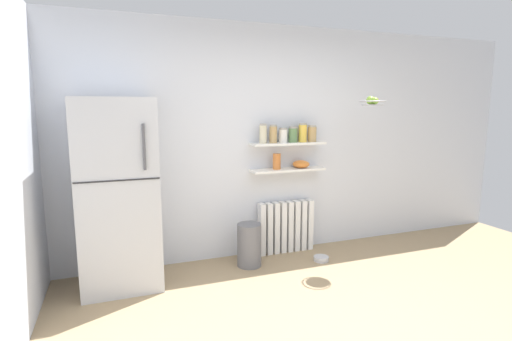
# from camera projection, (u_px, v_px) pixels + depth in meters

# --- Properties ---
(ground_plane) EXTENTS (7.04, 7.04, 0.00)m
(ground_plane) POSITION_uv_depth(u_px,v_px,m) (323.00, 315.00, 3.20)
(ground_plane) COLOR #9E8460
(back_wall) EXTENTS (7.04, 0.10, 2.60)m
(back_wall) POSITION_uv_depth(u_px,v_px,m) (257.00, 142.00, 4.43)
(back_wall) COLOR silver
(back_wall) RESTS_ON ground_plane
(refrigerator) EXTENTS (0.71, 0.68, 1.78)m
(refrigerator) POSITION_uv_depth(u_px,v_px,m) (118.00, 194.00, 3.62)
(refrigerator) COLOR #B7BABF
(refrigerator) RESTS_ON ground_plane
(radiator) EXTENTS (0.67, 0.12, 0.60)m
(radiator) POSITION_uv_depth(u_px,v_px,m) (286.00, 227.00, 4.57)
(radiator) COLOR white
(radiator) RESTS_ON ground_plane
(wall_shelf_lower) EXTENTS (0.87, 0.22, 0.02)m
(wall_shelf_lower) POSITION_uv_depth(u_px,v_px,m) (288.00, 170.00, 4.44)
(wall_shelf_lower) COLOR white
(wall_shelf_upper) EXTENTS (0.87, 0.22, 0.02)m
(wall_shelf_upper) POSITION_uv_depth(u_px,v_px,m) (288.00, 144.00, 4.39)
(wall_shelf_upper) COLOR white
(storage_jar_0) EXTENTS (0.08, 0.08, 0.22)m
(storage_jar_0) POSITION_uv_depth(u_px,v_px,m) (263.00, 134.00, 4.27)
(storage_jar_0) COLOR beige
(storage_jar_0) RESTS_ON wall_shelf_upper
(storage_jar_1) EXTENTS (0.09, 0.09, 0.20)m
(storage_jar_1) POSITION_uv_depth(u_px,v_px,m) (273.00, 134.00, 4.31)
(storage_jar_1) COLOR tan
(storage_jar_1) RESTS_ON wall_shelf_upper
(storage_jar_2) EXTENTS (0.10, 0.10, 0.17)m
(storage_jar_2) POSITION_uv_depth(u_px,v_px,m) (283.00, 135.00, 4.35)
(storage_jar_2) COLOR silver
(storage_jar_2) RESTS_ON wall_shelf_upper
(storage_jar_3) EXTENTS (0.10, 0.10, 0.18)m
(storage_jar_3) POSITION_uv_depth(u_px,v_px,m) (293.00, 135.00, 4.39)
(storage_jar_3) COLOR #5B7F4C
(storage_jar_3) RESTS_ON wall_shelf_upper
(storage_jar_4) EXTENTS (0.10, 0.10, 0.22)m
(storage_jar_4) POSITION_uv_depth(u_px,v_px,m) (303.00, 133.00, 4.43)
(storage_jar_4) COLOR yellow
(storage_jar_4) RESTS_ON wall_shelf_upper
(storage_jar_5) EXTENTS (0.10, 0.10, 0.19)m
(storage_jar_5) POSITION_uv_depth(u_px,v_px,m) (312.00, 134.00, 4.48)
(storage_jar_5) COLOR tan
(storage_jar_5) RESTS_ON wall_shelf_upper
(vase) EXTENTS (0.09, 0.09, 0.18)m
(vase) POSITION_uv_depth(u_px,v_px,m) (277.00, 162.00, 4.37)
(vase) COLOR #CC7033
(vase) RESTS_ON wall_shelf_lower
(shelf_bowl) EXTENTS (0.20, 0.20, 0.09)m
(shelf_bowl) POSITION_uv_depth(u_px,v_px,m) (301.00, 164.00, 4.49)
(shelf_bowl) COLOR orange
(shelf_bowl) RESTS_ON wall_shelf_lower
(trash_bin) EXTENTS (0.26, 0.26, 0.46)m
(trash_bin) POSITION_uv_depth(u_px,v_px,m) (249.00, 245.00, 4.16)
(trash_bin) COLOR slate
(trash_bin) RESTS_ON ground_plane
(pet_food_bowl) EXTENTS (0.17, 0.17, 0.05)m
(pet_food_bowl) POSITION_uv_depth(u_px,v_px,m) (321.00, 259.00, 4.32)
(pet_food_bowl) COLOR #B7B7BC
(pet_food_bowl) RESTS_ON ground_plane
(hanging_fruit_basket) EXTENTS (0.28, 0.28, 0.10)m
(hanging_fruit_basket) POSITION_uv_depth(u_px,v_px,m) (373.00, 101.00, 4.18)
(hanging_fruit_basket) COLOR #B2B2B7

